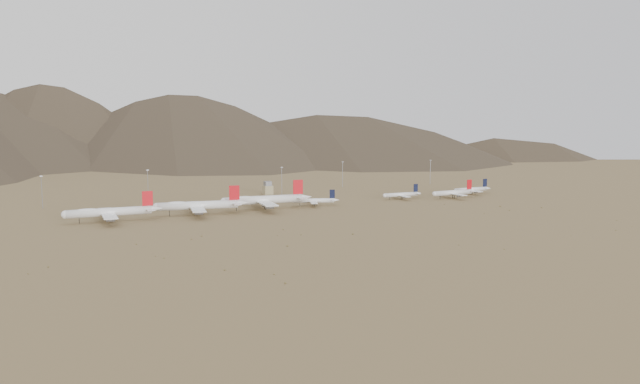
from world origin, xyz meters
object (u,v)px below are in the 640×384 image
widebody_west (110,212)px  control_tower (268,189)px  narrowbody_a (315,201)px  widebody_east (264,200)px  narrowbody_b (402,195)px  widebody_centre (198,205)px

widebody_west → control_tower: widebody_west is taller
widebody_west → narrowbody_a: widebody_west is taller
widebody_west → widebody_east: widebody_east is taller
narrowbody_b → control_tower: size_ratio=3.19×
narrowbody_a → widebody_east: bearing=-159.7°
narrowbody_b → control_tower: 122.82m
widebody_west → narrowbody_b: bearing=4.3°
widebody_centre → control_tower: widebody_centre is taller
widebody_west → widebody_east: size_ratio=0.91×
narrowbody_b → narrowbody_a: bearing=-176.2°
narrowbody_a → control_tower: size_ratio=3.07×
widebody_centre → control_tower: (89.09, 84.71, -1.82)m
widebody_west → narrowbody_a: 158.23m
widebody_centre → control_tower: 122.94m
widebody_centre → control_tower: bearing=54.5°
widebody_east → widebody_centre: bearing=-170.6°
widebody_east → control_tower: (36.54, 81.60, -2.20)m
widebody_centre → widebody_east: (52.55, 3.10, 0.38)m
widebody_centre → narrowbody_a: (96.20, 2.30, -2.98)m
widebody_east → narrowbody_b: bearing=5.6°
narrowbody_b → widebody_west: bearing=-175.3°
narrowbody_a → narrowbody_b: bearing=21.1°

